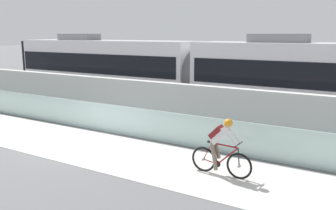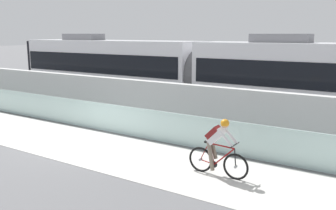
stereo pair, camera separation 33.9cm
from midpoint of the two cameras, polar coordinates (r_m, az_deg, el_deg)
The scene contains 8 objects.
ground_plane at distance 13.43m, azimuth -13.45°, elevation -5.79°, with size 200.00×200.00×0.00m, color slate.
bike_path_deck at distance 13.43m, azimuth -13.45°, elevation -5.76°, with size 32.00×3.20×0.01m, color silver.
glass_parapet at distance 14.58m, azimuth -8.28°, elevation -2.02°, with size 32.00×0.05×1.11m, color silver.
concrete_barrier_wall at distance 15.86m, azimuth -4.03°, elevation 0.53°, with size 32.00×0.36×1.87m, color silver.
tram_rail_near at distance 18.05m, azimuth 0.77°, elevation -1.17°, with size 32.00×0.08×0.01m, color #595654.
tram_rail_far at distance 19.25m, azimuth 3.05°, elevation -0.41°, with size 32.00×0.08×0.01m, color #595654.
tram at distance 17.73m, azimuth 5.49°, elevation 4.75°, with size 22.56×2.54×3.81m.
cyclist_on_bike at distance 10.07m, azimuth 8.68°, elevation -6.54°, with size 1.77×0.58×1.61m.
Camera 2 is at (9.57, -8.68, 3.82)m, focal length 39.27 mm.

